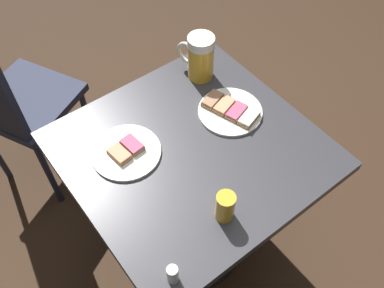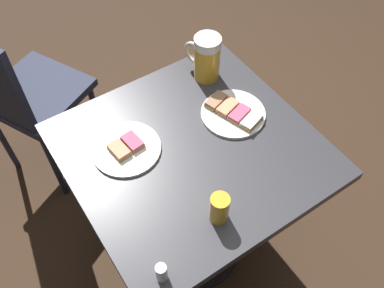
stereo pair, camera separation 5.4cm
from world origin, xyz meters
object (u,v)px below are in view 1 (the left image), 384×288
at_px(plate_near, 230,110).
at_px(salt_shaker, 173,274).
at_px(plate_far, 126,152).
at_px(beer_glass_small, 225,207).
at_px(beer_mug, 200,57).
at_px(cafe_chair, 12,102).

relative_size(plate_near, salt_shaker, 3.24).
xyz_separation_m(plate_far, salt_shaker, (-0.12, -0.42, 0.03)).
xyz_separation_m(plate_far, beer_glass_small, (0.10, -0.36, 0.04)).
bearing_deg(plate_near, beer_mug, 81.41).
height_order(plate_near, cafe_chair, cafe_chair).
relative_size(beer_mug, cafe_chair, 0.19).
xyz_separation_m(plate_near, beer_glass_small, (-0.27, -0.29, 0.04)).
bearing_deg(cafe_chair, beer_glass_small, -10.98).
distance_m(beer_mug, beer_glass_small, 0.58).
xyz_separation_m(plate_far, cafe_chair, (-0.18, 0.64, -0.21)).
bearing_deg(beer_glass_small, cafe_chair, 105.68).
bearing_deg(salt_shaker, cafe_chair, 93.08).
bearing_deg(beer_glass_small, salt_shaker, -164.84).
bearing_deg(salt_shaker, beer_glass_small, 15.16).
bearing_deg(cafe_chair, plate_far, -11.28).
bearing_deg(plate_near, plate_far, 169.39).
xyz_separation_m(plate_near, beer_mug, (0.03, 0.21, 0.07)).
relative_size(salt_shaker, cafe_chair, 0.08).
xyz_separation_m(beer_mug, salt_shaker, (-0.52, -0.56, -0.05)).
bearing_deg(beer_mug, plate_far, -160.96).
relative_size(plate_far, beer_mug, 1.29).
bearing_deg(plate_near, beer_glass_small, -133.18).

